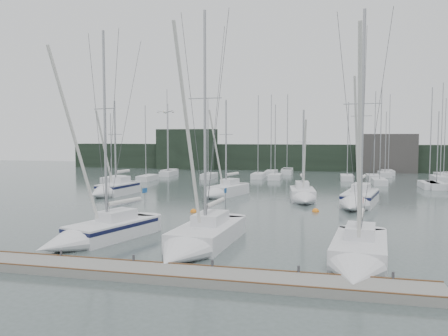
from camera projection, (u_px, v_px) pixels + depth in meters
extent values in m
plane|color=#42504E|center=(196.00, 250.00, 24.91)|extent=(160.00, 160.00, 0.00)
cube|color=slate|center=(165.00, 274.00, 20.03)|extent=(24.00, 2.00, 0.40)
cube|color=black|center=(288.00, 157.00, 84.96)|extent=(90.00, 4.00, 5.00)
cube|color=black|center=(187.00, 149.00, 87.43)|extent=(12.00, 3.00, 8.00)
cube|color=#3F3C3A|center=(387.00, 153.00, 78.88)|extent=(10.00, 3.00, 7.00)
cube|color=silver|center=(435.00, 186.00, 54.63)|extent=(1.80, 4.50, 0.90)
cylinder|color=#9A9CA2|center=(438.00, 147.00, 53.80)|extent=(0.12, 0.12, 8.78)
cube|color=silver|center=(428.00, 185.00, 55.18)|extent=(1.80, 4.50, 0.90)
cylinder|color=#9A9CA2|center=(431.00, 135.00, 54.24)|extent=(0.12, 0.12, 11.77)
cube|color=silver|center=(147.00, 178.00, 64.62)|extent=(1.80, 4.50, 0.90)
cylinder|color=#9A9CA2|center=(146.00, 141.00, 63.74)|extent=(0.12, 0.12, 10.24)
cube|color=silver|center=(209.00, 176.00, 67.81)|extent=(1.80, 4.50, 0.90)
cylinder|color=#9A9CA2|center=(208.00, 137.00, 66.89)|extent=(0.12, 0.12, 11.39)
cube|color=silver|center=(379.00, 182.00, 59.25)|extent=(1.80, 4.50, 0.90)
cylinder|color=#9A9CA2|center=(381.00, 133.00, 58.29)|extent=(0.12, 0.12, 12.27)
cube|color=silver|center=(113.00, 179.00, 62.80)|extent=(1.80, 4.50, 0.90)
cylinder|color=#9A9CA2|center=(111.00, 145.00, 61.96)|extent=(0.12, 0.12, 8.99)
cube|color=silver|center=(439.00, 179.00, 63.53)|extent=(1.80, 4.50, 0.90)
cylinder|color=#9A9CA2|center=(442.00, 130.00, 62.54)|extent=(0.12, 0.12, 13.39)
cube|color=silver|center=(373.00, 178.00, 65.24)|extent=(1.80, 4.50, 0.90)
cylinder|color=#9A9CA2|center=(375.00, 133.00, 64.28)|extent=(0.12, 0.12, 12.35)
cube|color=silver|center=(347.00, 178.00, 65.09)|extent=(1.80, 4.50, 0.90)
cylinder|color=#9A9CA2|center=(348.00, 139.00, 64.19)|extent=(0.12, 0.12, 10.75)
cube|color=silver|center=(287.00, 171.00, 78.62)|extent=(1.80, 4.50, 0.90)
cylinder|color=#9A9CA2|center=(287.00, 132.00, 77.64)|extent=(0.12, 0.12, 12.97)
cube|color=silver|center=(169.00, 174.00, 72.81)|extent=(1.80, 4.50, 0.90)
cylinder|color=#9A9CA2|center=(167.00, 130.00, 71.82)|extent=(0.12, 0.12, 13.43)
cube|color=silver|center=(258.00, 176.00, 68.28)|extent=(1.80, 4.50, 0.90)
cylinder|color=#9A9CA2|center=(258.00, 135.00, 67.33)|extent=(0.12, 0.12, 12.05)
cube|color=silver|center=(384.00, 175.00, 70.80)|extent=(1.80, 4.50, 0.90)
cylinder|color=#9A9CA2|center=(386.00, 142.00, 69.94)|extent=(0.12, 0.12, 9.68)
cube|color=silver|center=(275.00, 177.00, 66.66)|extent=(1.80, 4.50, 0.90)
cylinder|color=#9A9CA2|center=(275.00, 140.00, 65.76)|extent=(0.12, 0.12, 10.49)
cube|color=silver|center=(271.00, 173.00, 73.82)|extent=(1.80, 4.50, 0.90)
cylinder|color=#9A9CA2|center=(271.00, 133.00, 72.85)|extent=(0.12, 0.12, 12.69)
cube|color=silver|center=(287.00, 172.00, 76.04)|extent=(1.80, 4.50, 0.90)
cylinder|color=#9A9CA2|center=(287.00, 132.00, 75.05)|extent=(0.12, 0.12, 13.00)
cube|color=silver|center=(170.00, 172.00, 75.92)|extent=(1.80, 4.50, 0.90)
cylinder|color=#9A9CA2|center=(168.00, 137.00, 75.00)|extent=(0.12, 0.12, 11.30)
cube|color=silver|center=(443.00, 176.00, 68.35)|extent=(1.80, 4.50, 0.90)
cylinder|color=#9A9CA2|center=(445.00, 136.00, 67.42)|extent=(0.12, 0.12, 11.61)
cube|color=silver|center=(388.00, 173.00, 74.71)|extent=(1.80, 4.50, 0.90)
cylinder|color=#9A9CA2|center=(389.00, 132.00, 73.74)|extent=(0.12, 0.12, 12.83)
cube|color=silver|center=(112.00, 232.00, 27.93)|extent=(4.37, 6.46, 1.37)
cone|color=silver|center=(56.00, 246.00, 24.32)|extent=(3.30, 3.24, 2.64)
cube|color=silver|center=(117.00, 215.00, 28.25)|extent=(2.12, 2.71, 0.64)
cylinder|color=#9A9CA2|center=(105.00, 128.00, 27.10)|extent=(0.16, 0.16, 11.88)
cylinder|color=silver|center=(125.00, 201.00, 28.81)|extent=(1.15, 2.83, 0.25)
cube|color=black|center=(112.00, 225.00, 27.90)|extent=(4.39, 6.49, 0.23)
cube|color=#194B8D|center=(145.00, 190.00, 30.45)|extent=(0.17, 0.47, 0.33)
cube|color=silver|center=(208.00, 236.00, 26.75)|extent=(3.48, 7.00, 1.39)
cone|color=silver|center=(176.00, 256.00, 22.14)|extent=(3.18, 3.13, 2.97)
cube|color=silver|center=(211.00, 218.00, 27.12)|extent=(1.84, 2.84, 0.65)
cylinder|color=#9A9CA2|center=(205.00, 120.00, 25.79)|extent=(0.17, 0.17, 12.72)
cylinder|color=silver|center=(215.00, 203.00, 27.91)|extent=(0.51, 3.33, 0.26)
cube|color=#194B8D|center=(225.00, 191.00, 29.99)|extent=(0.06, 0.50, 0.33)
cube|color=silver|center=(360.00, 251.00, 23.16)|extent=(3.40, 6.30, 1.35)
cone|color=silver|center=(355.00, 275.00, 19.12)|extent=(2.99, 2.89, 2.70)
cube|color=silver|center=(361.00, 231.00, 23.51)|extent=(1.76, 2.57, 0.63)
cylinder|color=#9A9CA2|center=(362.00, 127.00, 22.28)|extent=(0.16, 0.16, 11.80)
cylinder|color=silver|center=(361.00, 214.00, 24.16)|extent=(0.60, 2.95, 0.25)
cube|color=#A12515|center=(363.00, 200.00, 25.98)|extent=(0.08, 0.48, 0.32)
cube|color=silver|center=(118.00, 190.00, 49.20)|extent=(3.26, 5.36, 1.56)
cone|color=silver|center=(98.00, 194.00, 45.84)|extent=(2.87, 2.50, 2.59)
cube|color=silver|center=(120.00, 180.00, 49.60)|extent=(1.69, 2.20, 0.73)
cylinder|color=#9A9CA2|center=(115.00, 143.00, 48.48)|extent=(0.19, 0.19, 9.18)
cylinder|color=silver|center=(123.00, 171.00, 49.99)|extent=(0.63, 2.48, 0.29)
cube|color=black|center=(118.00, 186.00, 49.16)|extent=(3.29, 5.38, 0.26)
cube|color=silver|center=(228.00, 192.00, 48.25)|extent=(3.86, 5.64, 1.43)
cone|color=silver|center=(210.00, 195.00, 45.12)|extent=(2.95, 2.84, 2.38)
cube|color=silver|center=(230.00, 182.00, 48.58)|extent=(1.88, 2.37, 0.67)
cylinder|color=#9A9CA2|center=(226.00, 143.00, 47.56)|extent=(0.17, 0.17, 9.33)
cylinder|color=silver|center=(232.00, 174.00, 49.00)|extent=(1.04, 2.47, 0.27)
cube|color=silver|center=(302.00, 196.00, 44.68)|extent=(2.91, 5.07, 1.47)
cone|color=silver|center=(305.00, 201.00, 41.26)|extent=(2.58, 2.33, 2.36)
cube|color=silver|center=(302.00, 185.00, 45.09)|extent=(1.51, 2.07, 0.69)
cylinder|color=#9A9CA2|center=(303.00, 150.00, 44.00)|extent=(0.18, 0.18, 7.99)
cylinder|color=silver|center=(302.00, 176.00, 45.49)|extent=(0.55, 2.37, 0.27)
cube|color=silver|center=(360.00, 200.00, 41.58)|extent=(4.01, 6.63, 1.56)
cone|color=silver|center=(352.00, 207.00, 37.62)|extent=(3.23, 3.19, 2.71)
cube|color=silver|center=(361.00, 187.00, 41.97)|extent=(2.00, 2.74, 0.73)
cylinder|color=#9A9CA2|center=(361.00, 129.00, 40.70)|extent=(0.19, 0.19, 11.95)
cylinder|color=silver|center=(363.00, 177.00, 42.54)|extent=(0.95, 3.01, 0.29)
cube|color=black|center=(360.00, 194.00, 41.54)|extent=(4.04, 6.65, 0.26)
sphere|color=orange|center=(194.00, 212.00, 37.54)|extent=(0.58, 0.58, 0.58)
sphere|color=orange|center=(316.00, 212.00, 37.77)|extent=(0.61, 0.61, 0.61)
ellipsoid|color=white|center=(165.00, 112.00, 22.93)|extent=(0.25, 0.42, 0.18)
cube|color=gray|center=(161.00, 112.00, 23.02)|extent=(0.41, 0.18, 0.10)
cube|color=gray|center=(170.00, 112.00, 22.83)|extent=(0.41, 0.18, 0.10)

